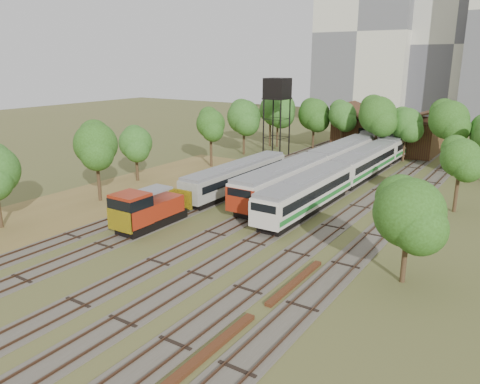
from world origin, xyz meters
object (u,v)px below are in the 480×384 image
Objects in this scene: railcar_red_set at (316,167)px; water_tower at (277,91)px; shunter_locomotive at (145,210)px; railcar_green_set at (365,162)px.

railcar_red_set is 19.50m from water_tower.
shunter_locomotive is 0.67× the size of water_tower.
shunter_locomotive is at bearing -108.52° from railcar_green_set.
shunter_locomotive is 37.50m from water_tower.
railcar_green_set is 4.31× the size of water_tower.
railcar_red_set is 7.55m from railcar_green_set.
railcar_green_set is at bearing 71.48° from shunter_locomotive.
railcar_green_set is at bearing -20.26° from water_tower.
shunter_locomotive is at bearing -104.35° from railcar_red_set.
water_tower is at bearing 159.74° from railcar_green_set.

